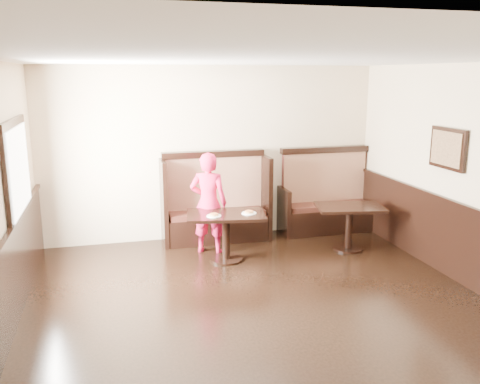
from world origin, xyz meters
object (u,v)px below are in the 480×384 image
object	(u,v)px
booth_neighbor	(326,203)
child	(209,203)
booth_main	(216,208)
table_neighbor	(349,217)
table_main	(226,224)

from	to	relation	value
booth_neighbor	child	world-z (taller)	child
booth_main	child	distance (m)	0.67
booth_main	table_neighbor	world-z (taller)	booth_main
booth_main	table_main	size ratio (longest dim) A/B	1.45
booth_neighbor	table_main	bearing A→B (deg)	-153.56
booth_main	table_main	bearing A→B (deg)	-93.29
table_main	child	xyz separation A→B (m)	(-0.17, 0.42, 0.23)
booth_neighbor	child	xyz separation A→B (m)	(-2.18, -0.58, 0.29)
booth_main	table_main	world-z (taller)	booth_main
table_neighbor	booth_neighbor	bearing A→B (deg)	97.51
table_neighbor	child	size ratio (longest dim) A/B	0.72
booth_main	booth_neighbor	bearing A→B (deg)	-0.05
booth_main	booth_neighbor	world-z (taller)	same
booth_neighbor	child	bearing A→B (deg)	-165.04
table_main	child	world-z (taller)	child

